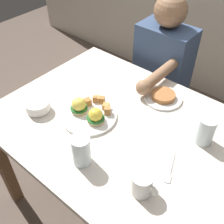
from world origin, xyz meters
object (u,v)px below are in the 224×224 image
eggs_benedict_plate (89,113)px  diner_person (160,72)px  coffee_mug (142,184)px  water_glass_near (205,132)px  dining_table (121,139)px  fork (170,169)px  side_plate (163,97)px  water_glass_far (81,152)px  fruit_bowl (38,106)px

eggs_benedict_plate → diner_person: 0.68m
coffee_mug → water_glass_near: water_glass_near is taller
dining_table → diner_person: size_ratio=1.05×
eggs_benedict_plate → water_glass_near: size_ratio=2.02×
fork → side_plate: (-0.26, 0.36, 0.01)m
water_glass_near → water_glass_far: 0.53m
dining_table → side_plate: bearing=80.2°
eggs_benedict_plate → dining_table: bearing=23.0°
water_glass_far → side_plate: (0.04, 0.56, -0.05)m
eggs_benedict_plate → coffee_mug: bearing=-21.3°
dining_table → coffee_mug: bearing=-39.7°
coffee_mug → water_glass_far: (-0.27, -0.04, 0.01)m
water_glass_far → diner_person: (-0.17, 0.88, -0.15)m
side_plate → fruit_bowl: bearing=-131.7°
eggs_benedict_plate → coffee_mug: coffee_mug is taller
fork → side_plate: size_ratio=0.76×
dining_table → fruit_bowl: fruit_bowl is taller
fork → side_plate: bearing=126.0°
water_glass_far → coffee_mug: bearing=8.9°
dining_table → fork: bearing=-14.3°
eggs_benedict_plate → side_plate: eggs_benedict_plate is taller
coffee_mug → side_plate: coffee_mug is taller
eggs_benedict_plate → fork: 0.46m
fruit_bowl → coffee_mug: (0.66, -0.04, 0.02)m
fruit_bowl → diner_person: (0.22, 0.79, -0.12)m
dining_table → water_glass_near: size_ratio=8.98×
fruit_bowl → diner_person: 0.83m
water_glass_near → side_plate: size_ratio=0.67×
water_glass_near → coffee_mug: bearing=-98.8°
diner_person → dining_table: bearing=-75.1°
water_glass_far → side_plate: bearing=86.3°
fruit_bowl → water_glass_near: water_glass_near is taller
eggs_benedict_plate → side_plate: size_ratio=1.35×
water_glass_near → fork: bearing=-97.2°
fruit_bowl → fork: fruit_bowl is taller
dining_table → fork: 0.34m
water_glass_far → diner_person: diner_person is taller
eggs_benedict_plate → side_plate: 0.40m
coffee_mug → water_glass_far: 0.27m
fruit_bowl → side_plate: (0.42, 0.48, -0.02)m
eggs_benedict_plate → fruit_bowl: size_ratio=2.25×
dining_table → side_plate: size_ratio=6.00×
eggs_benedict_plate → coffee_mug: 0.47m
coffee_mug → water_glass_far: size_ratio=0.82×
fruit_bowl → fork: 0.70m
coffee_mug → water_glass_near: (0.06, 0.38, 0.01)m
side_plate → water_glass_near: bearing=-25.0°
fork → fruit_bowl: bearing=-170.5°
eggs_benedict_plate → fruit_bowl: eggs_benedict_plate is taller
dining_table → diner_person: 0.62m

